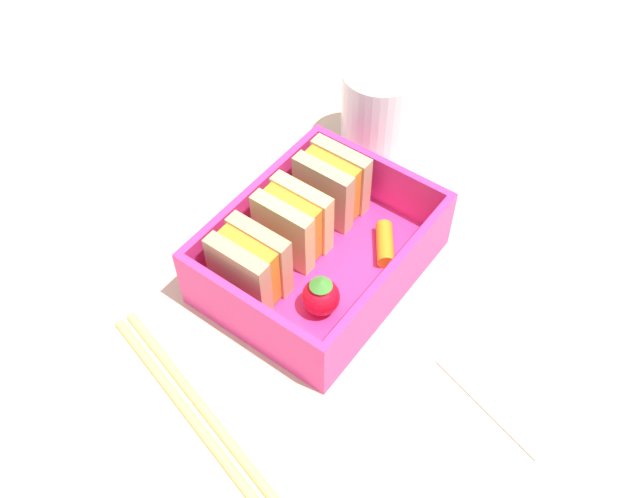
% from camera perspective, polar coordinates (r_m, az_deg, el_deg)
% --- Properties ---
extents(ground_plane, '(1.20, 1.20, 0.02)m').
position_cam_1_polar(ground_plane, '(0.56, 0.00, -2.37)').
color(ground_plane, beige).
extents(bento_tray, '(0.17, 0.13, 0.01)m').
position_cam_1_polar(bento_tray, '(0.55, 0.00, -1.38)').
color(bento_tray, '#E53185').
rests_on(bento_tray, ground_plane).
extents(bento_rim, '(0.17, 0.13, 0.04)m').
position_cam_1_polar(bento_rim, '(0.53, 0.00, 0.48)').
color(bento_rim, '#E53185').
rests_on(bento_rim, bento_tray).
extents(sandwich_left, '(0.04, 0.05, 0.05)m').
position_cam_1_polar(sandwich_left, '(0.51, -5.65, -1.34)').
color(sandwich_left, tan).
rests_on(sandwich_left, bento_tray).
extents(sandwich_center_left, '(0.04, 0.05, 0.05)m').
position_cam_1_polar(sandwich_center_left, '(0.53, -2.20, 2.09)').
color(sandwich_center_left, '#E4C47A').
rests_on(sandwich_center_left, bento_tray).
extents(sandwich_center, '(0.04, 0.05, 0.05)m').
position_cam_1_polar(sandwich_center, '(0.56, 0.96, 5.21)').
color(sandwich_center, tan).
rests_on(sandwich_center, bento_tray).
extents(strawberry_far_left, '(0.03, 0.03, 0.03)m').
position_cam_1_polar(strawberry_far_left, '(0.51, 0.07, -3.77)').
color(strawberry_far_left, red).
rests_on(strawberry_far_left, bento_tray).
extents(carrot_stick_far_left, '(0.04, 0.03, 0.01)m').
position_cam_1_polar(carrot_stick_far_left, '(0.55, 5.22, 0.43)').
color(carrot_stick_far_left, orange).
rests_on(carrot_stick_far_left, bento_tray).
extents(chopstick_pair, '(0.07, 0.20, 0.01)m').
position_cam_1_polar(chopstick_pair, '(0.49, -9.40, -13.24)').
color(chopstick_pair, '#D5B76C').
rests_on(chopstick_pair, ground_plane).
extents(drinking_glass, '(0.06, 0.06, 0.08)m').
position_cam_1_polar(drinking_glass, '(0.62, 4.64, 10.99)').
color(drinking_glass, white).
rests_on(drinking_glass, ground_plane).
extents(folded_napkin, '(0.15, 0.12, 0.00)m').
position_cam_1_polar(folded_napkin, '(0.53, 17.94, -8.08)').
color(folded_napkin, white).
rests_on(folded_napkin, ground_plane).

